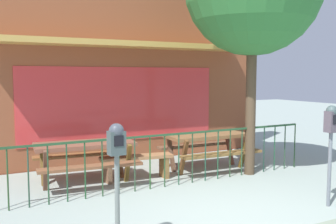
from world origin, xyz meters
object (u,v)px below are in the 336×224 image
object	(u,v)px
picnic_table_left	(85,151)
picnic_table_right	(208,141)
parking_meter_far	(117,153)
patio_bench	(137,162)
parking_meter_near	(331,129)

from	to	relation	value
picnic_table_left	picnic_table_right	bearing A→B (deg)	-3.79
picnic_table_right	parking_meter_far	world-z (taller)	parking_meter_far
picnic_table_right	patio_bench	bearing A→B (deg)	-177.97
picnic_table_right	patio_bench	distance (m)	1.71
parking_meter_near	picnic_table_left	bearing A→B (deg)	134.23
picnic_table_left	parking_meter_far	size ratio (longest dim) A/B	1.29
picnic_table_right	patio_bench	size ratio (longest dim) A/B	1.30
parking_meter_far	picnic_table_right	bearing A→B (deg)	41.91
patio_bench	parking_meter_far	size ratio (longest dim) A/B	0.96
picnic_table_left	picnic_table_right	xyz separation A→B (m)	(2.62, -0.17, 0.00)
picnic_table_right	parking_meter_far	size ratio (longest dim) A/B	1.25
patio_bench	parking_meter_near	distance (m)	3.53
parking_meter_far	parking_meter_near	bearing A→B (deg)	-0.56
picnic_table_left	parking_meter_near	size ratio (longest dim) A/B	1.23
picnic_table_left	parking_meter_far	bearing A→B (deg)	-99.67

